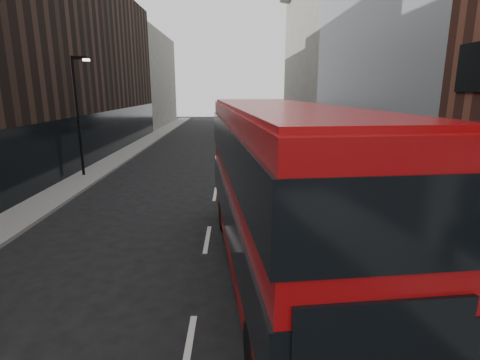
{
  "coord_description": "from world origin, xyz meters",
  "views": [
    {
      "loc": [
        0.96,
        -4.68,
        5.3
      ],
      "look_at": [
        1.16,
        6.8,
        2.5
      ],
      "focal_mm": 28.0,
      "sensor_mm": 36.0,
      "label": 1
    }
  ],
  "objects_px": {
    "red_bus": "(278,185)",
    "grey_bus": "(247,115)",
    "car_c": "(263,145)",
    "car_a": "(255,184)",
    "car_b": "(255,156)",
    "street_lamp": "(78,108)"
  },
  "relations": [
    {
      "from": "red_bus",
      "to": "car_c",
      "type": "height_order",
      "value": "red_bus"
    },
    {
      "from": "car_a",
      "to": "grey_bus",
      "type": "bearing_deg",
      "value": 95.83
    },
    {
      "from": "red_bus",
      "to": "grey_bus",
      "type": "relative_size",
      "value": 1.04
    },
    {
      "from": "red_bus",
      "to": "grey_bus",
      "type": "bearing_deg",
      "value": 83.51
    },
    {
      "from": "red_bus",
      "to": "grey_bus",
      "type": "distance_m",
      "value": 38.19
    },
    {
      "from": "car_a",
      "to": "car_b",
      "type": "distance_m",
      "value": 7.97
    },
    {
      "from": "red_bus",
      "to": "car_a",
      "type": "bearing_deg",
      "value": 85.21
    },
    {
      "from": "grey_bus",
      "to": "car_a",
      "type": "relative_size",
      "value": 3.05
    },
    {
      "from": "street_lamp",
      "to": "red_bus",
      "type": "height_order",
      "value": "street_lamp"
    },
    {
      "from": "red_bus",
      "to": "car_b",
      "type": "relative_size",
      "value": 3.0
    },
    {
      "from": "red_bus",
      "to": "car_a",
      "type": "xyz_separation_m",
      "value": [
        -0.14,
        8.13,
        -2.06
      ]
    },
    {
      "from": "car_b",
      "to": "red_bus",
      "type": "bearing_deg",
      "value": -91.15
    },
    {
      "from": "grey_bus",
      "to": "car_c",
      "type": "xyz_separation_m",
      "value": [
        0.79,
        -16.8,
        -1.36
      ]
    },
    {
      "from": "street_lamp",
      "to": "grey_bus",
      "type": "xyz_separation_m",
      "value": [
        10.86,
        25.46,
        -2.16
      ]
    },
    {
      "from": "grey_bus",
      "to": "car_b",
      "type": "xyz_separation_m",
      "value": [
        -0.17,
        -22.1,
        -1.34
      ]
    },
    {
      "from": "grey_bus",
      "to": "car_c",
      "type": "relative_size",
      "value": 2.62
    },
    {
      "from": "car_a",
      "to": "car_b",
      "type": "relative_size",
      "value": 0.95
    },
    {
      "from": "red_bus",
      "to": "car_a",
      "type": "height_order",
      "value": "red_bus"
    },
    {
      "from": "car_b",
      "to": "car_c",
      "type": "xyz_separation_m",
      "value": [
        0.96,
        5.29,
        -0.02
      ]
    },
    {
      "from": "grey_bus",
      "to": "car_c",
      "type": "distance_m",
      "value": 16.88
    },
    {
      "from": "red_bus",
      "to": "car_a",
      "type": "relative_size",
      "value": 3.16
    },
    {
      "from": "street_lamp",
      "to": "car_c",
      "type": "relative_size",
      "value": 1.54
    }
  ]
}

